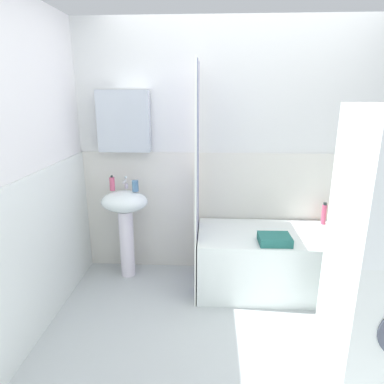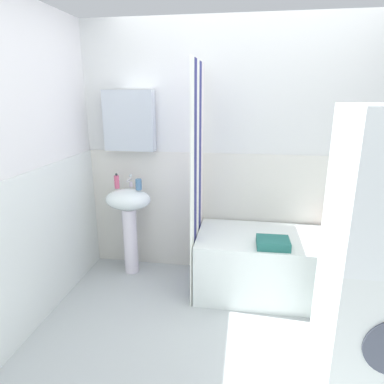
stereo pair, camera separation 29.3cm
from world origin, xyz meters
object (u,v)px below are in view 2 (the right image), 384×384
(lotion_bottle, at_px, (331,219))
(body_wash_bottle, at_px, (360,219))
(conditioner_bottle, at_px, (345,222))
(soap_dispenser, at_px, (117,182))
(bathtub, at_px, (284,265))
(towel_folded, at_px, (273,243))
(toothbrush_cup, at_px, (139,184))
(sink, at_px, (129,212))

(lotion_bottle, bearing_deg, body_wash_bottle, 4.95)
(conditioner_bottle, height_order, lotion_bottle, lotion_bottle)
(soap_dispenser, height_order, lotion_bottle, soap_dispenser)
(bathtub, xyz_separation_m, towel_folded, (-0.13, -0.21, 0.31))
(toothbrush_cup, height_order, body_wash_bottle, toothbrush_cup)
(body_wash_bottle, xyz_separation_m, conditioner_bottle, (-0.13, -0.01, -0.03))
(bathtub, relative_size, towel_folded, 5.87)
(toothbrush_cup, distance_m, towel_folded, 1.34)
(soap_dispenser, bearing_deg, lotion_bottle, 2.04)
(soap_dispenser, distance_m, towel_folded, 1.55)
(sink, distance_m, towel_folded, 1.40)
(toothbrush_cup, height_order, bathtub, toothbrush_cup)
(lotion_bottle, distance_m, towel_folded, 0.72)
(bathtub, bearing_deg, lotion_bottle, 31.23)
(bathtub, bearing_deg, toothbrush_cup, 173.21)
(soap_dispenser, bearing_deg, toothbrush_cup, -3.98)
(body_wash_bottle, height_order, towel_folded, body_wash_bottle)
(bathtub, relative_size, body_wash_bottle, 6.88)
(sink, xyz_separation_m, lotion_bottle, (1.89, 0.09, 0.01))
(soap_dispenser, relative_size, towel_folded, 0.57)
(sink, xyz_separation_m, toothbrush_cup, (0.11, 0.01, 0.28))
(toothbrush_cup, height_order, conditioner_bottle, toothbrush_cup)
(bathtub, height_order, body_wash_bottle, body_wash_bottle)
(sink, bearing_deg, lotion_bottle, 2.86)
(soap_dispenser, relative_size, body_wash_bottle, 0.66)
(bathtub, bearing_deg, soap_dispenser, 173.60)
(sink, bearing_deg, conditioner_bottle, 2.90)
(soap_dispenser, distance_m, conditioner_bottle, 2.16)
(soap_dispenser, height_order, conditioner_bottle, soap_dispenser)
(soap_dispenser, bearing_deg, body_wash_bottle, 2.38)
(soap_dispenser, relative_size, lotion_bottle, 0.69)
(towel_folded, bearing_deg, body_wash_bottle, 31.28)
(conditioner_bottle, distance_m, towel_folded, 0.82)
(body_wash_bottle, bearing_deg, lotion_bottle, -175.05)
(toothbrush_cup, bearing_deg, sink, -176.03)
(soap_dispenser, xyz_separation_m, toothbrush_cup, (0.22, -0.02, -0.01))
(lotion_bottle, relative_size, towel_folded, 0.82)
(body_wash_bottle, bearing_deg, toothbrush_cup, -176.93)
(toothbrush_cup, relative_size, towel_folded, 0.39)
(sink, relative_size, soap_dispenser, 5.84)
(lotion_bottle, bearing_deg, towel_folded, -139.41)
(toothbrush_cup, height_order, lotion_bottle, toothbrush_cup)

